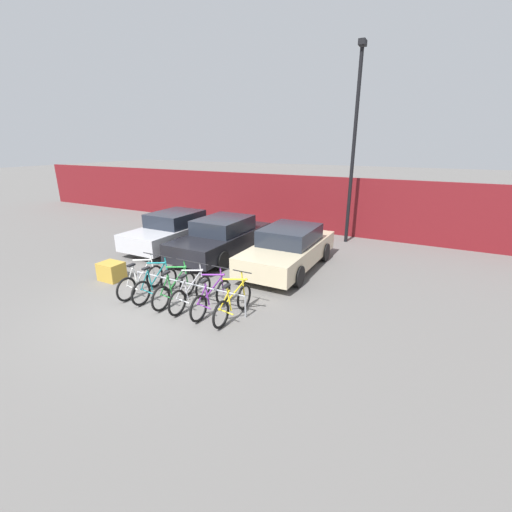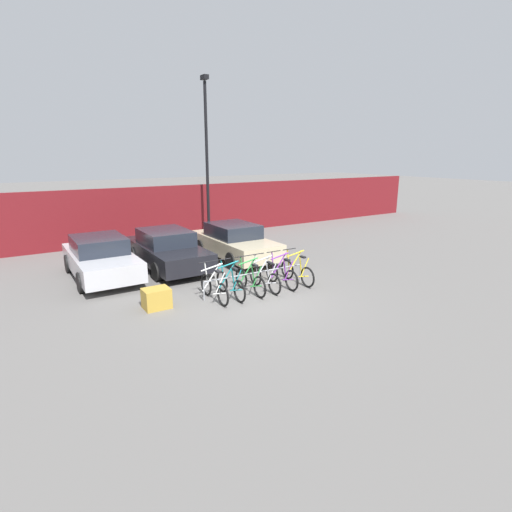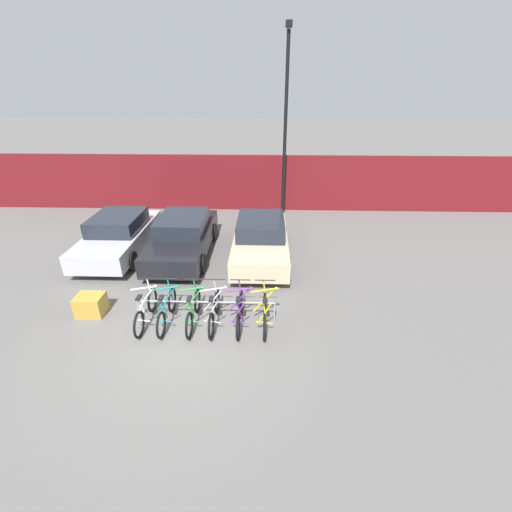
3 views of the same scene
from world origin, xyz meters
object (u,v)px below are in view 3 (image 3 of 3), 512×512
Objects in this scene: bicycle_white at (146,310)px; bicycle_green at (193,311)px; car_silver at (119,235)px; bike_rack at (206,304)px; bicycle_yellow at (265,312)px; car_black at (183,236)px; bicycle_silver at (214,311)px; bicycle_purple at (240,312)px; car_beige at (261,239)px; bicycle_teal at (167,310)px; lamp_post at (286,121)px; cargo_crate at (91,305)px.

bicycle_green is at bearing -2.30° from bicycle_white.
car_silver reaches higher than bicycle_green.
bicycle_yellow reaches higher than bike_rack.
bicycle_white is 0.37× the size of car_black.
bicycle_yellow is (1.26, 0.00, 0.00)m from bicycle_silver.
bicycle_purple is 0.37× the size of car_black.
bicycle_purple is 0.38× the size of car_beige.
bicycle_yellow is at bearing 0.78° from bicycle_teal.
car_black is (-1.11, 3.98, 0.31)m from bicycle_green.
lamp_post reaches higher than bicycle_yellow.
bicycle_green is at bearing -178.88° from bicycle_silver.
bicycle_silver is 2.44× the size of cargo_crate.
car_beige is (2.72, -0.15, -0.00)m from car_black.
lamp_post is (0.74, 7.97, 3.75)m from bicycle_yellow.
lamp_post is at bearing 55.30° from cargo_crate.
bicycle_silver is 0.39× the size of car_silver.
bicycle_white is 1.00× the size of bicycle_purple.
car_silver reaches higher than bicycle_white.
car_black is 1.02× the size of car_beige.
bicycle_green is 9.17m from lamp_post.
car_silver is (-3.42, 4.02, 0.31)m from bicycle_green.
bicycle_purple reaches higher than cargo_crate.
lamp_post is (5.94, 3.95, 3.44)m from car_silver.
bicycle_teal is at bearing -176.77° from bicycle_green.
car_beige is at bearing -102.37° from lamp_post.
car_beige is at bearing 51.35° from bicycle_white.
bicycle_silver and bicycle_yellow have the same top height.
bicycle_yellow is 0.37× the size of car_black.
bicycle_yellow is 0.23× the size of lamp_post.
bicycle_yellow is (2.46, 0.00, 0.00)m from bicycle_teal.
car_beige reaches higher than cargo_crate.
bicycle_purple is at bearing -2.30° from bicycle_white.
bicycle_yellow is at bearing -4.03° from cargo_crate.
car_beige is at bearing -2.29° from car_silver.
cargo_crate is (-5.30, -7.65, -3.85)m from lamp_post.
bike_rack is 3.91m from car_beige.
bike_rack is 0.89m from bicycle_purple.
bicycle_teal is at bearing -178.88° from bicycle_silver.
car_silver is 2.30m from car_black.
bike_rack is at bearing 3.38° from bicycle_white.
bicycle_white is 1.00× the size of bicycle_green.
car_beige is (-0.17, 3.82, 0.31)m from bicycle_yellow.
lamp_post is at bearing 68.96° from bicycle_teal.
bicycle_green is 1.00× the size of bicycle_yellow.
bicycle_purple is at bearing 0.78° from bicycle_teal.
bicycle_purple reaches higher than bike_rack.
bicycle_purple is at bearing 179.80° from bicycle_yellow.
bicycle_teal is 0.67m from bicycle_green.
bike_rack is 3.08m from cargo_crate.
bicycle_white and bicycle_teal have the same top height.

